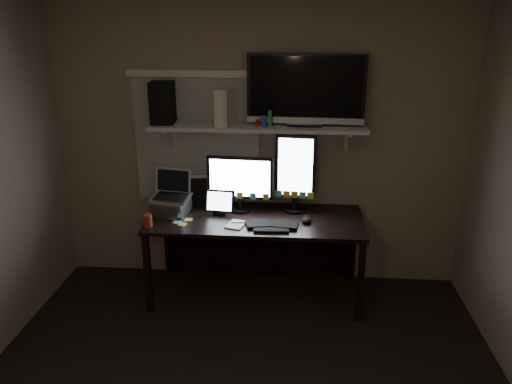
# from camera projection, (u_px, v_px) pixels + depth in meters

# --- Properties ---
(back_wall) EXTENTS (3.60, 0.00, 3.60)m
(back_wall) POSITION_uv_depth(u_px,v_px,m) (259.00, 147.00, 4.38)
(back_wall) COLOR #7C6B59
(back_wall) RESTS_ON floor
(window_blinds) EXTENTS (1.10, 0.02, 1.10)m
(window_blinds) POSITION_uv_depth(u_px,v_px,m) (197.00, 141.00, 4.39)
(window_blinds) COLOR #B1AD9F
(window_blinds) RESTS_ON back_wall
(desk) EXTENTS (1.80, 0.75, 0.73)m
(desk) POSITION_uv_depth(u_px,v_px,m) (257.00, 231.00, 4.38)
(desk) COLOR black
(desk) RESTS_ON floor
(wall_shelf) EXTENTS (1.80, 0.35, 0.03)m
(wall_shelf) POSITION_uv_depth(u_px,v_px,m) (258.00, 127.00, 4.14)
(wall_shelf) COLOR #B6B6B1
(wall_shelf) RESTS_ON back_wall
(monitor_landscape) EXTENTS (0.57, 0.10, 0.50)m
(monitor_landscape) POSITION_uv_depth(u_px,v_px,m) (240.00, 184.00, 4.27)
(monitor_landscape) COLOR black
(monitor_landscape) RESTS_ON desk
(monitor_portrait) EXTENTS (0.35, 0.10, 0.69)m
(monitor_portrait) POSITION_uv_depth(u_px,v_px,m) (295.00, 173.00, 4.24)
(monitor_portrait) COLOR black
(monitor_portrait) RESTS_ON desk
(keyboard) EXTENTS (0.44, 0.19, 0.03)m
(keyboard) POSITION_uv_depth(u_px,v_px,m) (272.00, 224.00, 4.03)
(keyboard) COLOR black
(keyboard) RESTS_ON desk
(mouse) EXTENTS (0.08, 0.12, 0.04)m
(mouse) POSITION_uv_depth(u_px,v_px,m) (306.00, 220.00, 4.11)
(mouse) COLOR black
(mouse) RESTS_ON desk
(notepad) EXTENTS (0.18, 0.22, 0.01)m
(notepad) POSITION_uv_depth(u_px,v_px,m) (236.00, 225.00, 4.05)
(notepad) COLOR silver
(notepad) RESTS_ON desk
(tablet) EXTENTS (0.26, 0.13, 0.22)m
(tablet) POSITION_uv_depth(u_px,v_px,m) (220.00, 202.00, 4.24)
(tablet) COLOR black
(tablet) RESTS_ON desk
(file_sorter) EXTENTS (0.23, 0.13, 0.28)m
(file_sorter) POSITION_uv_depth(u_px,v_px,m) (195.00, 190.00, 4.44)
(file_sorter) COLOR black
(file_sorter) RESTS_ON desk
(laptop) EXTENTS (0.37, 0.32, 0.36)m
(laptop) POSITION_uv_depth(u_px,v_px,m) (170.00, 194.00, 4.23)
(laptop) COLOR silver
(laptop) RESTS_ON desk
(cup) EXTENTS (0.09, 0.09, 0.10)m
(cup) POSITION_uv_depth(u_px,v_px,m) (148.00, 221.00, 4.01)
(cup) COLOR maroon
(cup) RESTS_ON desk
(sticky_notes) EXTENTS (0.29, 0.22, 0.00)m
(sticky_notes) POSITION_uv_depth(u_px,v_px,m) (185.00, 221.00, 4.13)
(sticky_notes) COLOR yellow
(sticky_notes) RESTS_ON desk
(tv) EXTENTS (0.97, 0.22, 0.57)m
(tv) POSITION_uv_depth(u_px,v_px,m) (306.00, 90.00, 4.04)
(tv) COLOR black
(tv) RESTS_ON wall_shelf
(game_console) EXTENTS (0.14, 0.26, 0.30)m
(game_console) POSITION_uv_depth(u_px,v_px,m) (225.00, 106.00, 4.12)
(game_console) COLOR beige
(game_console) RESTS_ON wall_shelf
(speaker) EXTENTS (0.20, 0.24, 0.34)m
(speaker) POSITION_uv_depth(u_px,v_px,m) (163.00, 103.00, 4.17)
(speaker) COLOR black
(speaker) RESTS_ON wall_shelf
(bottles) EXTENTS (0.21, 0.05, 0.13)m
(bottles) POSITION_uv_depth(u_px,v_px,m) (264.00, 119.00, 4.05)
(bottles) COLOR #A50F0C
(bottles) RESTS_ON wall_shelf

